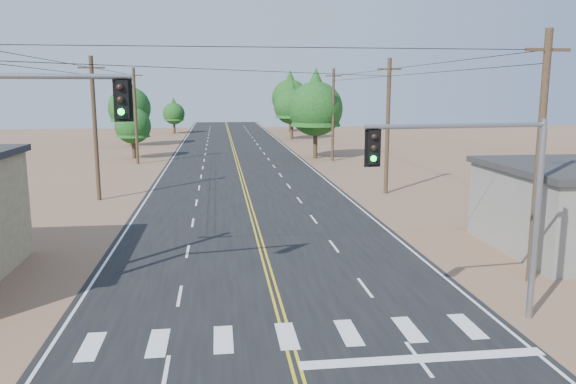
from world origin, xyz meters
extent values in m
cube|color=black|center=(0.00, 30.00, 0.01)|extent=(15.00, 200.00, 0.02)
cylinder|color=#4C3826|center=(-10.50, 32.00, 5.00)|extent=(0.30, 0.30, 10.00)
cube|color=#4C3826|center=(-10.50, 32.00, 9.20)|extent=(1.80, 0.12, 0.12)
cylinder|color=#4C3826|center=(-10.50, 52.00, 5.00)|extent=(0.30, 0.30, 10.00)
cube|color=#4C3826|center=(-10.50, 52.00, 9.20)|extent=(1.80, 0.12, 0.12)
cylinder|color=#4C3826|center=(10.50, 12.00, 5.00)|extent=(0.30, 0.30, 10.00)
cube|color=#4C3826|center=(10.50, 12.00, 9.20)|extent=(1.80, 0.12, 0.12)
cylinder|color=#4C3826|center=(10.50, 32.00, 5.00)|extent=(0.30, 0.30, 10.00)
cube|color=#4C3826|center=(10.50, 32.00, 9.20)|extent=(1.80, 0.12, 0.12)
cylinder|color=#4C3826|center=(10.50, 52.00, 5.00)|extent=(0.30, 0.30, 10.00)
cube|color=#4C3826|center=(10.50, 52.00, 9.20)|extent=(1.80, 0.12, 0.12)
cylinder|color=gray|center=(-7.91, 10.51, 8.13)|extent=(6.21, 1.21, 0.18)
cube|color=black|center=(-5.16, 10.97, 7.38)|extent=(0.45, 0.40, 1.26)
sphere|color=black|center=(-5.20, 10.77, 7.78)|extent=(0.23, 0.23, 0.23)
sphere|color=black|center=(-5.20, 10.77, 7.38)|extent=(0.23, 0.23, 0.23)
sphere|color=#0CE533|center=(-5.20, 10.77, 6.98)|extent=(0.23, 0.23, 0.23)
cylinder|color=gray|center=(8.41, 8.44, 3.25)|extent=(0.22, 0.22, 6.50)
cylinder|color=gray|center=(8.41, 8.44, 6.50)|extent=(0.17, 0.17, 0.56)
cylinder|color=gray|center=(5.37, 8.15, 6.60)|extent=(6.09, 0.72, 0.15)
cube|color=black|center=(2.61, 7.89, 5.99)|extent=(0.35, 0.31, 1.02)
sphere|color=black|center=(2.59, 7.72, 6.32)|extent=(0.19, 0.19, 0.19)
sphere|color=black|center=(2.59, 7.72, 5.99)|extent=(0.19, 0.19, 0.19)
sphere|color=#0CE533|center=(2.59, 7.72, 5.67)|extent=(0.19, 0.19, 0.19)
cylinder|color=#3F2D1E|center=(-11.56, 56.96, 1.22)|extent=(0.43, 0.43, 2.43)
cone|color=#134214|center=(-11.56, 56.96, 4.60)|extent=(3.79, 3.79, 4.33)
sphere|color=#134214|center=(-11.56, 56.96, 3.72)|extent=(4.06, 4.06, 4.06)
cylinder|color=#3F2D1E|center=(-14.00, 71.50, 1.73)|extent=(0.44, 0.44, 3.46)
cone|color=#134214|center=(-14.00, 71.50, 6.54)|extent=(5.38, 5.38, 6.15)
sphere|color=#134214|center=(-14.00, 71.50, 5.29)|extent=(5.77, 5.77, 5.77)
cylinder|color=#3F2D1E|center=(-9.76, 94.56, 1.16)|extent=(0.43, 0.43, 2.33)
cone|color=#134214|center=(-9.76, 94.56, 4.40)|extent=(3.62, 3.62, 4.14)
sphere|color=#134214|center=(-9.76, 94.56, 3.56)|extent=(3.88, 3.88, 3.88)
cylinder|color=#3F2D1E|center=(9.00, 54.48, 1.84)|extent=(0.49, 0.49, 3.67)
cone|color=#134214|center=(9.00, 54.48, 6.94)|extent=(5.71, 5.71, 6.53)
sphere|color=#134214|center=(9.00, 54.48, 5.61)|extent=(6.12, 6.12, 6.12)
cylinder|color=#3F2D1E|center=(9.66, 79.93, 1.69)|extent=(0.49, 0.49, 3.38)
cone|color=#134214|center=(9.66, 79.93, 6.38)|extent=(5.25, 5.25, 6.00)
sphere|color=#134214|center=(9.66, 79.93, 5.16)|extent=(5.63, 5.63, 5.63)
cylinder|color=#3F2D1E|center=(11.50, 96.31, 2.05)|extent=(0.49, 0.49, 4.09)
cone|color=#134214|center=(11.50, 96.31, 7.73)|extent=(6.36, 6.36, 7.27)
sphere|color=#134214|center=(11.50, 96.31, 6.25)|extent=(6.82, 6.82, 6.82)
camera|label=1|loc=(-2.03, -8.53, 7.69)|focal=35.00mm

